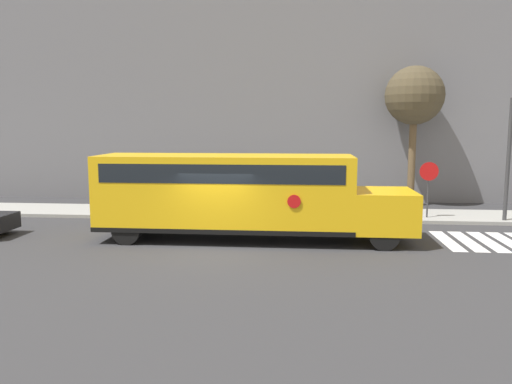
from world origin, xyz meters
The scene contains 7 objects.
ground_plane centered at (0.00, 0.00, 0.00)m, with size 60.00×60.00×0.00m, color #333335.
sidewalk_strip centered at (0.00, 6.50, 0.07)m, with size 44.00×3.00×0.15m.
building_backdrop centered at (0.00, 13.00, 5.81)m, with size 32.00×4.00×11.63m.
crosswalk_stripes centered at (10.12, 2.00, 0.00)m, with size 4.70×3.20×0.01m.
school_bus centered at (0.63, 1.52, 1.74)m, with size 11.07×2.57×3.03m.
stop_sign centered at (8.23, 5.77, 1.71)m, with size 0.79×0.10×2.53m.
tree_near_sidewalk centered at (8.35, 9.74, 5.47)m, with size 2.89×2.89×6.99m.
Camera 1 is at (2.83, -15.90, 4.09)m, focal length 35.00 mm.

